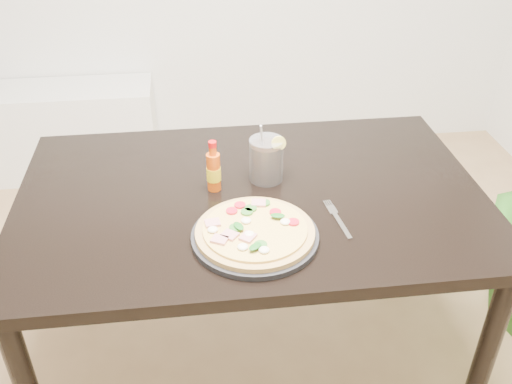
{
  "coord_description": "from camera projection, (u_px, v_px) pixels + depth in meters",
  "views": [
    {
      "loc": [
        0.11,
        -0.86,
        1.69
      ],
      "look_at": [
        0.27,
        0.45,
        0.83
      ],
      "focal_mm": 40.0,
      "sensor_mm": 36.0,
      "label": 1
    }
  ],
  "objects": [
    {
      "name": "hot_sauce_bottle",
      "position": [
        214.0,
        171.0,
        1.7
      ],
      "size": [
        0.05,
        0.05,
        0.16
      ],
      "rotation": [
        0.0,
        0.0,
        0.11
      ],
      "color": "#CE4C0C",
      "rests_on": "dining_table"
    },
    {
      "name": "dining_table",
      "position": [
        251.0,
        215.0,
        1.76
      ],
      "size": [
        1.4,
        0.9,
        0.75
      ],
      "color": "black",
      "rests_on": "ground"
    },
    {
      "name": "pizza",
      "position": [
        254.0,
        231.0,
        1.51
      ],
      "size": [
        0.32,
        0.32,
        0.03
      ],
      "color": "tan",
      "rests_on": "plate"
    },
    {
      "name": "fork",
      "position": [
        337.0,
        218.0,
        1.6
      ],
      "size": [
        0.04,
        0.19,
        0.0
      ],
      "rotation": [
        0.0,
        0.0,
        0.12
      ],
      "color": "silver",
      "rests_on": "dining_table"
    },
    {
      "name": "plate",
      "position": [
        255.0,
        236.0,
        1.52
      ],
      "size": [
        0.34,
        0.34,
        0.02
      ],
      "primitive_type": "cylinder",
      "color": "black",
      "rests_on": "dining_table"
    },
    {
      "name": "cola_cup",
      "position": [
        266.0,
        161.0,
        1.75
      ],
      "size": [
        0.11,
        0.1,
        0.19
      ],
      "rotation": [
        0.0,
        0.0,
        -0.04
      ],
      "color": "black",
      "rests_on": "dining_table"
    },
    {
      "name": "media_console",
      "position": [
        26.0,
        133.0,
        3.13
      ],
      "size": [
        1.4,
        0.34,
        0.5
      ],
      "primitive_type": "cube",
      "color": "white",
      "rests_on": "ground"
    }
  ]
}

